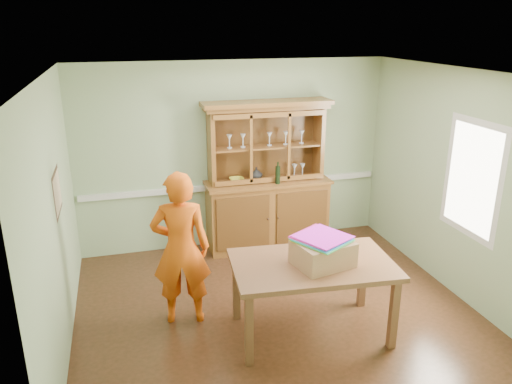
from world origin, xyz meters
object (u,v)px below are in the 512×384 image
object	(u,v)px
dining_table	(312,271)
person	(181,249)
china_hutch	(267,197)
cardboard_box	(323,253)

from	to	relation	value
dining_table	person	bearing A→B (deg)	159.18
china_hutch	cardboard_box	bearing A→B (deg)	-92.81
china_hutch	person	size ratio (longest dim) A/B	1.24
dining_table	cardboard_box	world-z (taller)	cardboard_box
china_hutch	dining_table	size ratio (longest dim) A/B	1.23
china_hutch	cardboard_box	xyz separation A→B (m)	(-0.12, -2.35, 0.20)
cardboard_box	dining_table	bearing A→B (deg)	140.79
china_hutch	person	distance (m)	2.23
person	cardboard_box	bearing A→B (deg)	162.93
person	china_hutch	bearing A→B (deg)	-121.83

